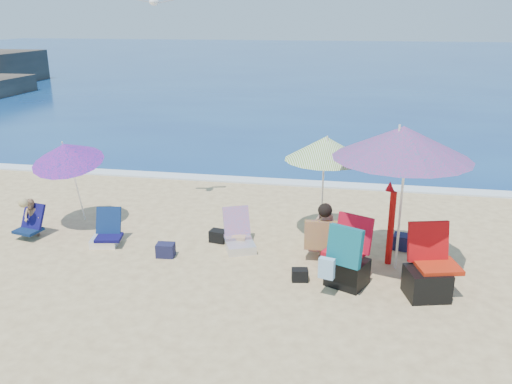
% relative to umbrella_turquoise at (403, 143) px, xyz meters
% --- Properties ---
extents(ground, '(120.00, 120.00, 0.00)m').
position_rel_umbrella_turquoise_xyz_m(ground, '(-2.09, -0.57, -2.19)').
color(ground, '#D8BC84').
rests_on(ground, ground).
extents(sea, '(120.00, 80.00, 0.12)m').
position_rel_umbrella_turquoise_xyz_m(sea, '(-2.09, 44.43, -2.24)').
color(sea, navy).
rests_on(sea, ground).
extents(foam, '(120.00, 0.50, 0.04)m').
position_rel_umbrella_turquoise_xyz_m(foam, '(-2.09, 4.53, -2.17)').
color(foam, white).
rests_on(foam, ground).
extents(umbrella_turquoise, '(2.73, 2.73, 2.49)m').
position_rel_umbrella_turquoise_xyz_m(umbrella_turquoise, '(0.00, 0.00, 0.00)').
color(umbrella_turquoise, white).
rests_on(umbrella_turquoise, ground).
extents(umbrella_striped, '(1.86, 1.86, 2.01)m').
position_rel_umbrella_turquoise_xyz_m(umbrella_striped, '(-1.24, 1.21, -0.43)').
color(umbrella_striped, white).
rests_on(umbrella_striped, ground).
extents(umbrella_blue, '(1.43, 1.48, 1.88)m').
position_rel_umbrella_turquoise_xyz_m(umbrella_blue, '(-6.19, 0.80, -0.65)').
color(umbrella_blue, white).
rests_on(umbrella_blue, ground).
extents(furled_umbrella, '(0.23, 0.32, 1.43)m').
position_rel_umbrella_turquoise_xyz_m(furled_umbrella, '(-0.06, 0.30, -1.41)').
color(furled_umbrella, '#B00F0C').
rests_on(furled_umbrella, ground).
extents(chair_navy, '(0.64, 0.65, 0.65)m').
position_rel_umbrella_turquoise_xyz_m(chair_navy, '(-5.17, 0.13, -2.02)').
color(chair_navy, '#0E0B41').
rests_on(chair_navy, ground).
extents(chair_rainbow, '(0.77, 0.92, 0.69)m').
position_rel_umbrella_turquoise_xyz_m(chair_rainbow, '(-2.72, 0.43, -2.01)').
color(chair_rainbow, '#D26F4A').
rests_on(chair_rainbow, ground).
extents(camp_chair_left, '(0.87, 0.81, 1.09)m').
position_rel_umbrella_turquoise_xyz_m(camp_chair_left, '(0.48, -0.75, -1.86)').
color(camp_chair_left, '#B1230C').
rests_on(camp_chair_left, ground).
extents(camp_chair_right, '(0.82, 1.14, 1.10)m').
position_rel_umbrella_turquoise_xyz_m(camp_chair_right, '(-0.75, -0.64, -1.80)').
color(camp_chair_right, red).
rests_on(camp_chair_right, ground).
extents(person_center, '(0.71, 0.64, 1.02)m').
position_rel_umbrella_turquoise_xyz_m(person_center, '(-1.15, 0.30, -1.70)').
color(person_center, tan).
rests_on(person_center, ground).
extents(person_left, '(0.54, 0.57, 0.82)m').
position_rel_umbrella_turquoise_xyz_m(person_left, '(-6.74, 0.24, -1.82)').
color(person_left, tan).
rests_on(person_left, ground).
extents(bag_navy_a, '(0.33, 0.25, 0.24)m').
position_rel_umbrella_turquoise_xyz_m(bag_navy_a, '(-3.91, -0.18, -2.07)').
color(bag_navy_a, '#191A38').
rests_on(bag_navy_a, ground).
extents(bag_black_a, '(0.34, 0.27, 0.23)m').
position_rel_umbrella_turquoise_xyz_m(bag_black_a, '(-3.15, 0.63, -2.08)').
color(bag_black_a, black).
rests_on(bag_black_a, ground).
extents(bag_tan, '(0.25, 0.18, 0.21)m').
position_rel_umbrella_turquoise_xyz_m(bag_tan, '(-2.72, 0.47, -2.09)').
color(bag_tan, tan).
rests_on(bag_tan, ground).
extents(bag_navy_b, '(0.42, 0.35, 0.27)m').
position_rel_umbrella_turquoise_xyz_m(bag_navy_b, '(0.25, 0.92, -2.06)').
color(bag_navy_b, '#191A38').
rests_on(bag_navy_b, ground).
extents(bag_black_b, '(0.29, 0.22, 0.20)m').
position_rel_umbrella_turquoise_xyz_m(bag_black_b, '(-1.47, -0.64, -2.09)').
color(bag_black_b, black).
rests_on(bag_black_b, ground).
extents(orange_item, '(0.20, 0.10, 0.03)m').
position_rel_umbrella_turquoise_xyz_m(orange_item, '(0.32, -0.64, -2.18)').
color(orange_item, orange).
rests_on(orange_item, ground).
extents(seagull, '(0.73, 0.47, 0.13)m').
position_rel_umbrella_turquoise_xyz_m(seagull, '(-4.68, 1.98, 2.11)').
color(seagull, white).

